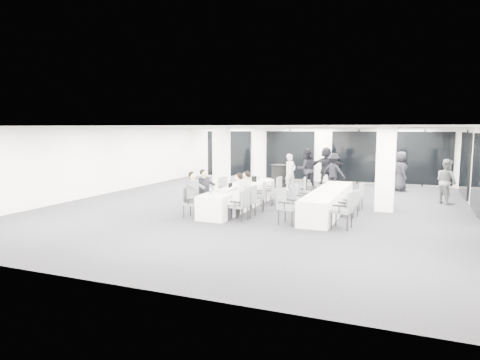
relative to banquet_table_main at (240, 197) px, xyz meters
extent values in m
cube|color=black|center=(0.50, 0.33, -0.39)|extent=(14.00, 16.00, 0.02)
cube|color=white|center=(0.50, 0.33, 2.43)|extent=(14.00, 16.00, 0.02)
cube|color=silver|center=(-6.51, 0.33, 1.02)|extent=(0.02, 16.00, 2.80)
cube|color=silver|center=(0.50, 8.34, 1.02)|extent=(14.00, 0.02, 2.80)
cube|color=silver|center=(0.50, -7.68, 1.02)|extent=(14.00, 0.02, 2.80)
cube|color=black|center=(0.50, 8.27, 0.98)|extent=(13.60, 0.06, 2.50)
cube|color=black|center=(7.44, 1.33, 0.98)|extent=(0.06, 14.00, 2.50)
cube|color=white|center=(-2.30, 3.53, 1.02)|extent=(0.60, 0.60, 2.80)
cube|color=white|center=(4.70, 1.33, 1.02)|extent=(0.60, 0.60, 2.80)
cube|color=silver|center=(0.00, 0.00, 0.00)|extent=(0.90, 5.00, 0.75)
cube|color=silver|center=(3.01, 0.22, 0.00)|extent=(0.90, 5.00, 0.75)
cylinder|color=black|center=(-0.17, 5.23, 0.16)|extent=(0.69, 0.69, 1.08)
cylinder|color=black|center=(-0.17, 5.23, 0.70)|extent=(0.78, 0.78, 0.02)
cube|color=#55585D|center=(-0.75, -2.08, 0.07)|extent=(0.48, 0.50, 0.08)
cube|color=#55585D|center=(-0.97, -2.06, 0.33)|extent=(0.08, 0.45, 0.45)
cylinder|color=black|center=(-0.94, -1.87, -0.17)|extent=(0.04, 0.04, 0.40)
cylinder|color=black|center=(-0.96, -2.26, -0.17)|extent=(0.04, 0.04, 0.40)
cylinder|color=black|center=(-0.54, -1.89, -0.17)|extent=(0.04, 0.04, 0.40)
cylinder|color=black|center=(-0.56, -2.28, -0.17)|extent=(0.04, 0.04, 0.40)
cube|color=black|center=(-0.74, -1.83, 0.23)|extent=(0.34, 0.06, 0.04)
cube|color=black|center=(-0.76, -2.32, 0.23)|extent=(0.34, 0.06, 0.04)
cube|color=#55585D|center=(-0.75, -1.32, 0.11)|extent=(0.59, 0.61, 0.09)
cube|color=#55585D|center=(-0.98, -1.27, 0.40)|extent=(0.17, 0.50, 0.50)
cylinder|color=black|center=(-0.92, -1.06, -0.15)|extent=(0.04, 0.04, 0.44)
cylinder|color=black|center=(-1.01, -1.49, -0.15)|extent=(0.04, 0.04, 0.44)
cylinder|color=black|center=(-0.49, -1.15, -0.15)|extent=(0.04, 0.04, 0.44)
cylinder|color=black|center=(-0.58, -1.58, -0.15)|extent=(0.04, 0.04, 0.44)
cube|color=black|center=(-0.69, -1.06, 0.30)|extent=(0.37, 0.12, 0.04)
cube|color=black|center=(-0.81, -1.59, 0.30)|extent=(0.37, 0.12, 0.04)
cube|color=#55585D|center=(-0.75, -0.43, 0.03)|extent=(0.45, 0.47, 0.07)
cube|color=#55585D|center=(-0.95, -0.41, 0.28)|extent=(0.09, 0.42, 0.42)
cylinder|color=black|center=(-0.92, -0.23, -0.19)|extent=(0.03, 0.03, 0.37)
cylinder|color=black|center=(-0.95, -0.59, -0.19)|extent=(0.03, 0.03, 0.37)
cylinder|color=black|center=(-0.55, -0.26, -0.19)|extent=(0.03, 0.03, 0.37)
cylinder|color=black|center=(-0.58, -0.62, -0.19)|extent=(0.03, 0.03, 0.37)
cube|color=black|center=(-0.73, -0.20, 0.19)|extent=(0.31, 0.06, 0.04)
cube|color=black|center=(-0.77, -0.65, 0.19)|extent=(0.31, 0.06, 0.04)
cube|color=#55585D|center=(-0.75, 0.65, 0.08)|extent=(0.58, 0.59, 0.08)
cube|color=#55585D|center=(-0.97, 0.70, 0.36)|extent=(0.18, 0.47, 0.47)
cylinder|color=black|center=(-0.89, 0.90, -0.17)|extent=(0.04, 0.04, 0.42)
cylinder|color=black|center=(-1.00, 0.50, -0.17)|extent=(0.04, 0.04, 0.42)
cylinder|color=black|center=(-0.50, 0.79, -0.17)|extent=(0.04, 0.04, 0.42)
cylinder|color=black|center=(-0.61, 0.40, -0.17)|extent=(0.04, 0.04, 0.42)
cube|color=black|center=(-0.68, 0.89, 0.26)|extent=(0.35, 0.13, 0.04)
cube|color=black|center=(-0.82, 0.40, 0.26)|extent=(0.35, 0.13, 0.04)
cube|color=#55585D|center=(-0.75, 1.71, 0.05)|extent=(0.44, 0.46, 0.08)
cube|color=#55585D|center=(-0.96, 1.70, 0.31)|extent=(0.06, 0.44, 0.44)
cylinder|color=black|center=(-0.94, 1.89, -0.18)|extent=(0.03, 0.03, 0.39)
cylinder|color=black|center=(-0.94, 1.51, -0.18)|extent=(0.03, 0.03, 0.39)
cylinder|color=black|center=(-0.56, 1.90, -0.18)|extent=(0.03, 0.03, 0.39)
cylinder|color=black|center=(-0.56, 1.52, -0.18)|extent=(0.03, 0.03, 0.39)
cube|color=black|center=(-0.75, 1.94, 0.21)|extent=(0.32, 0.04, 0.04)
cube|color=black|center=(-0.75, 1.47, 0.21)|extent=(0.32, 0.04, 0.04)
cube|color=#55585D|center=(0.75, -1.93, 0.06)|extent=(0.51, 0.53, 0.08)
cube|color=#55585D|center=(0.96, -1.96, 0.33)|extent=(0.12, 0.45, 0.45)
cylinder|color=black|center=(0.92, -2.15, -0.17)|extent=(0.04, 0.04, 0.40)
cylinder|color=black|center=(0.97, -1.77, -0.17)|extent=(0.04, 0.04, 0.40)
cylinder|color=black|center=(0.53, -2.10, -0.17)|extent=(0.04, 0.04, 0.40)
cylinder|color=black|center=(0.58, -1.71, -0.17)|extent=(0.04, 0.04, 0.40)
cube|color=black|center=(0.72, -2.18, 0.23)|extent=(0.33, 0.08, 0.04)
cube|color=black|center=(0.78, -1.69, 0.23)|extent=(0.33, 0.08, 0.04)
cube|color=#55585D|center=(0.75, -1.31, 0.09)|extent=(0.48, 0.50, 0.08)
cube|color=#55585D|center=(0.98, -1.31, 0.37)|extent=(0.07, 0.48, 0.48)
cylinder|color=black|center=(0.96, -1.52, -0.16)|extent=(0.04, 0.04, 0.43)
cylinder|color=black|center=(0.96, -1.10, -0.16)|extent=(0.04, 0.04, 0.43)
cylinder|color=black|center=(0.54, -1.51, -0.16)|extent=(0.04, 0.04, 0.43)
cylinder|color=black|center=(0.54, -1.10, -0.16)|extent=(0.04, 0.04, 0.43)
cube|color=black|center=(0.75, -1.57, 0.27)|extent=(0.35, 0.04, 0.04)
cube|color=black|center=(0.75, -1.05, 0.27)|extent=(0.35, 0.04, 0.04)
cube|color=#55585D|center=(0.75, -0.33, 0.09)|extent=(0.59, 0.60, 0.08)
cube|color=#55585D|center=(0.97, -0.27, 0.38)|extent=(0.18, 0.48, 0.48)
cylinder|color=black|center=(1.00, -0.48, -0.16)|extent=(0.04, 0.04, 0.43)
cylinder|color=black|center=(0.90, -0.07, -0.16)|extent=(0.04, 0.04, 0.43)
cylinder|color=black|center=(0.60, -0.58, -0.16)|extent=(0.04, 0.04, 0.43)
cylinder|color=black|center=(0.50, -0.18, -0.16)|extent=(0.04, 0.04, 0.43)
cube|color=black|center=(0.81, -0.58, 0.27)|extent=(0.35, 0.13, 0.04)
cube|color=black|center=(0.69, -0.07, 0.27)|extent=(0.35, 0.13, 0.04)
cube|color=#55585D|center=(0.75, 0.74, 0.04)|extent=(0.49, 0.50, 0.07)
cube|color=#55585D|center=(0.95, 0.77, 0.29)|extent=(0.12, 0.43, 0.43)
cylinder|color=black|center=(0.96, 0.59, -0.18)|extent=(0.03, 0.03, 0.38)
cylinder|color=black|center=(0.91, 0.95, -0.18)|extent=(0.03, 0.03, 0.38)
cylinder|color=black|center=(0.59, 0.53, -0.18)|extent=(0.03, 0.03, 0.38)
cylinder|color=black|center=(0.54, 0.90, -0.18)|extent=(0.03, 0.03, 0.38)
cube|color=black|center=(0.78, 0.51, 0.20)|extent=(0.32, 0.08, 0.04)
cube|color=black|center=(0.72, 0.97, 0.20)|extent=(0.32, 0.08, 0.04)
cube|color=#55585D|center=(0.75, 1.48, 0.08)|extent=(0.49, 0.51, 0.08)
cube|color=#55585D|center=(0.97, 1.47, 0.36)|extent=(0.08, 0.47, 0.47)
cylinder|color=black|center=(0.94, 1.26, -0.17)|extent=(0.04, 0.04, 0.42)
cylinder|color=black|center=(0.96, 1.67, -0.17)|extent=(0.04, 0.04, 0.42)
cylinder|color=black|center=(0.54, 1.28, -0.17)|extent=(0.04, 0.04, 0.42)
cylinder|color=black|center=(0.56, 1.69, -0.17)|extent=(0.04, 0.04, 0.42)
cube|color=black|center=(0.74, 1.22, 0.26)|extent=(0.35, 0.06, 0.04)
cube|color=black|center=(0.76, 1.73, 0.26)|extent=(0.35, 0.06, 0.04)
cube|color=#55585D|center=(2.26, -1.87, 0.11)|extent=(0.59, 0.60, 0.09)
cube|color=#55585D|center=(2.03, -1.82, 0.40)|extent=(0.16, 0.50, 0.50)
cylinder|color=black|center=(2.09, -1.61, -0.15)|extent=(0.04, 0.04, 0.44)
cylinder|color=black|center=(2.01, -2.04, -0.15)|extent=(0.04, 0.04, 0.44)
cylinder|color=black|center=(2.52, -1.69, -0.15)|extent=(0.04, 0.04, 0.44)
cylinder|color=black|center=(2.43, -2.12, -0.15)|extent=(0.04, 0.04, 0.44)
cube|color=black|center=(2.31, -1.60, 0.29)|extent=(0.37, 0.11, 0.04)
cube|color=black|center=(2.21, -2.13, 0.29)|extent=(0.37, 0.11, 0.04)
cube|color=#55585D|center=(2.26, -0.13, 0.08)|extent=(0.50, 0.51, 0.08)
cube|color=#55585D|center=(2.04, -0.15, 0.35)|extent=(0.10, 0.46, 0.46)
cylinder|color=black|center=(2.05, 0.05, -0.17)|extent=(0.04, 0.04, 0.41)
cylinder|color=black|center=(2.08, -0.35, -0.17)|extent=(0.04, 0.04, 0.41)
cylinder|color=black|center=(2.45, 0.08, -0.17)|extent=(0.04, 0.04, 0.41)
cylinder|color=black|center=(2.48, -0.32, -0.17)|extent=(0.04, 0.04, 0.41)
cube|color=black|center=(2.24, 0.12, 0.25)|extent=(0.34, 0.07, 0.04)
cube|color=black|center=(2.28, -0.38, 0.25)|extent=(0.34, 0.07, 0.04)
cube|color=#55585D|center=(2.26, 1.11, 0.11)|extent=(0.59, 0.61, 0.09)
cube|color=#55585D|center=(2.03, 1.07, 0.40)|extent=(0.16, 0.50, 0.50)
cylinder|color=black|center=(2.01, 1.28, -0.15)|extent=(0.04, 0.04, 0.44)
cylinder|color=black|center=(2.09, 0.86, -0.15)|extent=(0.04, 0.04, 0.44)
cylinder|color=black|center=(2.43, 1.37, -0.15)|extent=(0.04, 0.04, 0.44)
cylinder|color=black|center=(2.52, 0.94, -0.15)|extent=(0.04, 0.04, 0.44)
cube|color=black|center=(2.21, 1.38, 0.30)|extent=(0.37, 0.11, 0.04)
cube|color=black|center=(2.32, 0.85, 0.30)|extent=(0.37, 0.11, 0.04)
cube|color=#55585D|center=(3.76, -1.82, 0.12)|extent=(0.56, 0.58, 0.09)
cube|color=#55585D|center=(4.00, -1.85, 0.41)|extent=(0.13, 0.51, 0.50)
cylinder|color=black|center=(3.95, -2.07, -0.15)|extent=(0.04, 0.04, 0.45)
cylinder|color=black|center=(4.01, -1.63, -0.15)|extent=(0.04, 0.04, 0.45)
cylinder|color=black|center=(3.52, -2.02, -0.15)|extent=(0.04, 0.04, 0.45)
cylinder|color=black|center=(3.57, -1.58, -0.15)|extent=(0.04, 0.04, 0.45)
cube|color=black|center=(3.73, -2.10, 0.30)|extent=(0.38, 0.09, 0.04)
cube|color=black|center=(3.80, -1.55, 0.30)|extent=(0.38, 0.09, 0.04)
cube|color=#55585D|center=(3.76, -0.16, 0.03)|extent=(0.51, 0.52, 0.07)
cube|color=#55585D|center=(3.96, -0.21, 0.28)|extent=(0.15, 0.42, 0.42)
cylinder|color=black|center=(3.90, -0.38, -0.19)|extent=(0.03, 0.03, 0.37)
cylinder|color=black|center=(3.98, -0.03, -0.19)|extent=(0.03, 0.03, 0.37)
cylinder|color=black|center=(3.54, -0.29, -0.19)|extent=(0.03, 0.03, 0.37)
cylinder|color=black|center=(3.63, 0.06, -0.19)|extent=(0.03, 0.03, 0.37)
cube|color=black|center=(3.71, -0.38, 0.19)|extent=(0.31, 0.11, 0.04)
cube|color=black|center=(3.82, 0.06, 0.19)|extent=(0.31, 0.11, 0.04)
cube|color=#55585D|center=(3.76, 1.15, 0.05)|extent=(0.49, 0.51, 0.08)
cube|color=#55585D|center=(3.97, 1.12, 0.31)|extent=(0.11, 0.44, 0.44)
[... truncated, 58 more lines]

